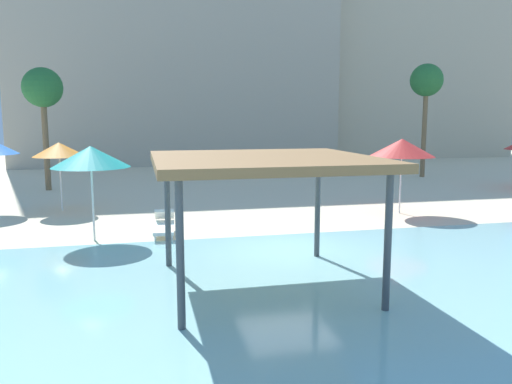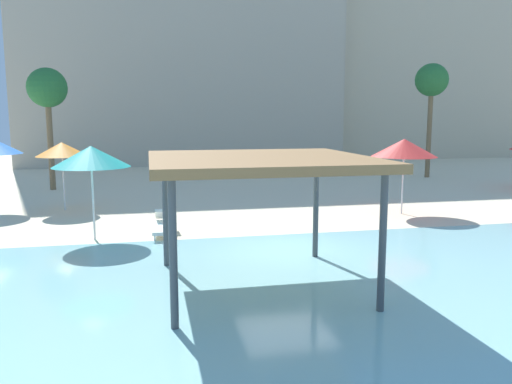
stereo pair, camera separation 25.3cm
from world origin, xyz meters
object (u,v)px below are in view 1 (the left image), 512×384
Objects in this scene: lounge_chair_2 at (164,225)px; palm_tree_0 at (426,83)px; beach_umbrella_red_0 at (402,148)px; beach_umbrella_orange_3 at (59,150)px; beach_umbrella_teal_1 at (91,157)px; shade_pavilion at (263,164)px; palm_tree_1 at (43,90)px.

palm_tree_0 is (15.86, 11.87, 5.20)m from lounge_chair_2.
lounge_chair_2 is (-8.79, -1.64, -2.13)m from beach_umbrella_red_0.
beach_umbrella_teal_1 is at bearing -72.83° from beach_umbrella_orange_3.
palm_tree_0 reaches higher than beach_umbrella_orange_3.
beach_umbrella_red_0 is 1.01× the size of beach_umbrella_teal_1.
beach_umbrella_red_0 is at bearing -124.66° from palm_tree_0.
palm_tree_1 is (-6.93, 16.30, 2.22)m from shade_pavilion.
beach_umbrella_teal_1 reaches higher than beach_umbrella_orange_3.
beach_umbrella_orange_3 reaches higher than lounge_chair_2.
lounge_chair_2 is at bearing -65.13° from palm_tree_1.
beach_umbrella_teal_1 is at bearing -80.55° from lounge_chair_2.
beach_umbrella_orange_3 is (-12.43, 3.37, -0.10)m from beach_umbrella_red_0.
beach_umbrella_red_0 is (6.97, 6.93, -0.17)m from shade_pavilion.
beach_umbrella_orange_3 is 0.44× the size of palm_tree_1.
shade_pavilion reaches higher than lounge_chair_2.
beach_umbrella_teal_1 is at bearing -170.38° from beach_umbrella_red_0.
beach_umbrella_orange_3 is 6.66m from palm_tree_1.
shade_pavilion is at bearing -62.05° from beach_umbrella_orange_3.
palm_tree_1 is at bearing 113.03° from shade_pavilion.
shade_pavilion is 9.83m from beach_umbrella_red_0.
palm_tree_0 is at bearing 19.37° from beach_umbrella_orange_3.
shade_pavilion is 17.85m from palm_tree_1.
lounge_chair_2 is 0.29× the size of palm_tree_0.
beach_umbrella_teal_1 is at bearing 127.12° from shade_pavilion.
shade_pavilion is 1.60× the size of beach_umbrella_red_0.
beach_umbrella_red_0 is 0.47× the size of palm_tree_1.
beach_umbrella_red_0 is 12.80m from palm_tree_0.
beach_umbrella_orange_3 is 20.92m from palm_tree_0.
lounge_chair_2 is 12.95m from palm_tree_1.
beach_umbrella_red_0 is at bearing 9.62° from beach_umbrella_teal_1.
palm_tree_1 is at bearing -151.07° from lounge_chair_2.
palm_tree_1 reaches higher than lounge_chair_2.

